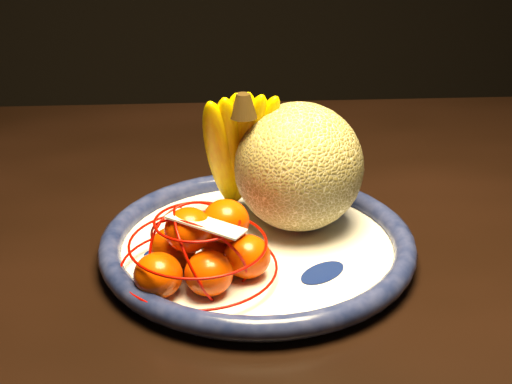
{
  "coord_description": "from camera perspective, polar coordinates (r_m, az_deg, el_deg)",
  "views": [
    {
      "loc": [
        -0.24,
        -0.82,
        1.18
      ],
      "look_at": [
        -0.13,
        -0.11,
        0.84
      ],
      "focal_mm": 55.0,
      "sensor_mm": 36.0,
      "label": 1
    }
  ],
  "objects": [
    {
      "name": "price_tag",
      "position": [
        0.72,
        -3.64,
        -2.32
      ],
      "size": [
        0.08,
        0.06,
        0.01
      ],
      "primitive_type": "cube",
      "rotation": [
        -0.14,
        0.1,
        -0.57
      ],
      "color": "white",
      "rests_on": "mandarin_bag"
    },
    {
      "name": "mandarin_bag",
      "position": [
        0.75,
        -3.93,
        -4.22
      ],
      "size": [
        0.17,
        0.17,
        0.1
      ],
      "rotation": [
        0.0,
        0.0,
        0.1
      ],
      "color": "#FF4A03",
      "rests_on": "fruit_bowl"
    },
    {
      "name": "fruit_bowl",
      "position": [
        0.81,
        0.1,
        -3.92
      ],
      "size": [
        0.33,
        0.33,
        0.03
      ],
      "rotation": [
        0.0,
        0.0,
        0.02
      ],
      "color": "white",
      "rests_on": "dining_table"
    },
    {
      "name": "cantaloupe",
      "position": [
        0.83,
        3.14,
        1.85
      ],
      "size": [
        0.14,
        0.14,
        0.14
      ],
      "primitive_type": "sphere",
      "color": "olive",
      "rests_on": "fruit_bowl"
    },
    {
      "name": "dining_table",
      "position": [
        0.92,
        12.19,
        -7.64
      ],
      "size": [
        1.62,
        1.06,
        0.77
      ],
      "rotation": [
        0.0,
        0.0,
        -0.09
      ],
      "color": "black",
      "rests_on": "ground"
    },
    {
      "name": "banana_bunch",
      "position": [
        0.84,
        -1.38,
        3.34
      ],
      "size": [
        0.11,
        0.1,
        0.16
      ],
      "rotation": [
        0.0,
        0.0,
        0.09
      ],
      "color": "#F3DA00",
      "rests_on": "fruit_bowl"
    }
  ]
}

